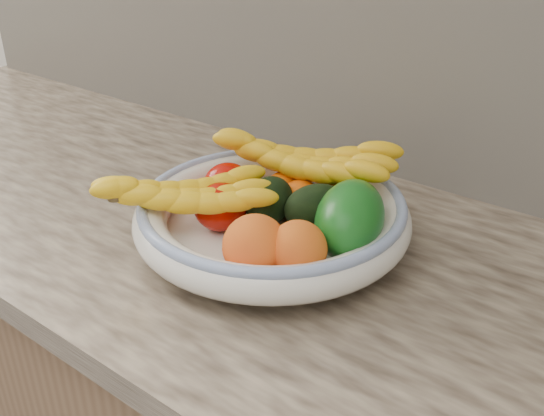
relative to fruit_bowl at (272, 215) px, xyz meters
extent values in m
cube|color=tan|center=(0.00, 0.02, -0.07)|extent=(2.44, 0.66, 0.04)
cube|color=beige|center=(0.00, 0.33, 0.20)|extent=(2.40, 0.02, 0.50)
cylinder|color=silver|center=(0.00, 0.00, -0.04)|extent=(0.13, 0.13, 0.02)
cylinder|color=silver|center=(0.00, 0.00, -0.03)|extent=(0.32, 0.32, 0.01)
torus|color=silver|center=(0.00, 0.00, 0.00)|extent=(0.39, 0.39, 0.05)
torus|color=#38589E|center=(0.00, 0.00, 0.02)|extent=(0.37, 0.37, 0.02)
ellipsoid|color=#FF6405|center=(-0.03, 0.10, 0.01)|extent=(0.06, 0.06, 0.05)
ellipsoid|color=#DC6A04|center=(0.04, 0.11, 0.01)|extent=(0.06, 0.06, 0.05)
ellipsoid|color=#E85504|center=(0.01, 0.06, 0.01)|extent=(0.06, 0.06, 0.05)
ellipsoid|color=#F26005|center=(-0.03, 0.07, 0.01)|extent=(0.05, 0.05, 0.05)
ellipsoid|color=#B10700|center=(-0.10, 0.02, 0.01)|extent=(0.08, 0.08, 0.07)
ellipsoid|color=#AA0C01|center=(-0.06, -0.04, 0.01)|extent=(0.08, 0.08, 0.07)
ellipsoid|color=black|center=(-0.01, 0.01, 0.02)|extent=(0.09, 0.11, 0.06)
ellipsoid|color=black|center=(0.05, 0.03, 0.02)|extent=(0.10, 0.11, 0.07)
ellipsoid|color=#0F5213|center=(0.12, 0.01, 0.03)|extent=(0.16, 0.17, 0.12)
ellipsoid|color=orange|center=(0.05, -0.10, 0.02)|extent=(0.09, 0.09, 0.08)
ellipsoid|color=orange|center=(0.10, -0.08, 0.02)|extent=(0.07, 0.07, 0.07)
camera|label=1|loc=(0.45, -0.60, 0.41)|focal=40.00mm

